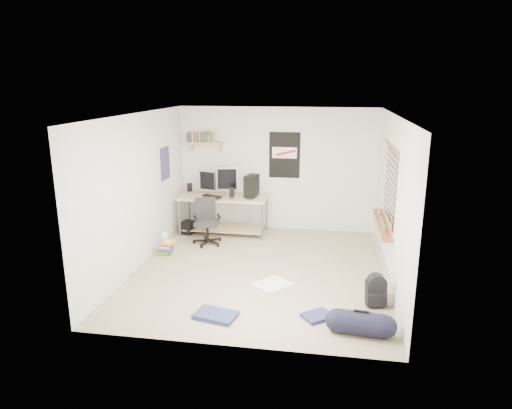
% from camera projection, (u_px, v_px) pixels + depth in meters
% --- Properties ---
extents(floor, '(4.00, 4.50, 0.01)m').
position_uv_depth(floor, '(260.00, 270.00, 7.45)').
color(floor, gray).
rests_on(floor, ground).
extents(ceiling, '(4.00, 4.50, 0.01)m').
position_uv_depth(ceiling, '(260.00, 114.00, 6.80)').
color(ceiling, white).
rests_on(ceiling, ground).
extents(back_wall, '(4.00, 0.01, 2.50)m').
position_uv_depth(back_wall, '(277.00, 169.00, 9.27)').
color(back_wall, silver).
rests_on(back_wall, ground).
extents(left_wall, '(0.01, 4.50, 2.50)m').
position_uv_depth(left_wall, '(139.00, 191.00, 7.44)').
color(left_wall, silver).
rests_on(left_wall, ground).
extents(right_wall, '(0.01, 4.50, 2.50)m').
position_uv_depth(right_wall, '(392.00, 201.00, 6.81)').
color(right_wall, silver).
rests_on(right_wall, ground).
extents(desk, '(1.92, 1.25, 0.81)m').
position_uv_depth(desk, '(224.00, 215.00, 9.20)').
color(desk, '#C6AF89').
rests_on(desk, floor).
extents(monitor_left, '(0.38, 0.18, 0.40)m').
position_uv_depth(monitor_left, '(207.00, 184.00, 9.02)').
color(monitor_left, '#96969A').
rests_on(monitor_left, desk).
extents(monitor_right, '(0.43, 0.17, 0.46)m').
position_uv_depth(monitor_right, '(228.00, 183.00, 9.03)').
color(monitor_right, '#B5B4BA').
rests_on(monitor_right, desk).
extents(pc_tower, '(0.26, 0.42, 0.41)m').
position_uv_depth(pc_tower, '(252.00, 186.00, 8.90)').
color(pc_tower, black).
rests_on(pc_tower, desk).
extents(keyboard, '(0.43, 0.28, 0.02)m').
position_uv_depth(keyboard, '(212.00, 196.00, 8.88)').
color(keyboard, black).
rests_on(keyboard, desk).
extents(speaker_left, '(0.09, 0.09, 0.17)m').
position_uv_depth(speaker_left, '(190.00, 187.00, 9.30)').
color(speaker_left, black).
rests_on(speaker_left, desk).
extents(speaker_right, '(0.10, 0.10, 0.18)m').
position_uv_depth(speaker_right, '(232.00, 192.00, 8.84)').
color(speaker_right, black).
rests_on(speaker_right, desk).
extents(office_chair, '(0.75, 0.75, 0.87)m').
position_uv_depth(office_chair, '(207.00, 219.00, 8.54)').
color(office_chair, '#232325').
rests_on(office_chair, floor).
extents(wall_shelf, '(0.80, 0.22, 0.24)m').
position_uv_depth(wall_shelf, '(206.00, 143.00, 9.25)').
color(wall_shelf, tan).
rests_on(wall_shelf, back_wall).
extents(poster_back_wall, '(0.62, 0.03, 0.92)m').
position_uv_depth(poster_back_wall, '(284.00, 155.00, 9.15)').
color(poster_back_wall, black).
rests_on(poster_back_wall, back_wall).
extents(poster_left_wall, '(0.02, 0.42, 0.60)m').
position_uv_depth(poster_left_wall, '(165.00, 163.00, 8.51)').
color(poster_left_wall, navy).
rests_on(poster_left_wall, left_wall).
extents(window, '(0.10, 1.50, 1.26)m').
position_uv_depth(window, '(387.00, 184.00, 7.05)').
color(window, brown).
rests_on(window, right_wall).
extents(baseboard_heater, '(0.08, 2.50, 0.18)m').
position_uv_depth(baseboard_heater, '(381.00, 265.00, 7.41)').
color(baseboard_heater, '#B7B2A8').
rests_on(baseboard_heater, floor).
extents(backpack, '(0.30, 0.26, 0.35)m').
position_uv_depth(backpack, '(376.00, 293.00, 6.20)').
color(backpack, black).
rests_on(backpack, floor).
extents(duffel_bag, '(0.32, 0.32, 0.58)m').
position_uv_depth(duffel_bag, '(361.00, 324.00, 5.52)').
color(duffel_bag, black).
rests_on(duffel_bag, floor).
extents(tshirt, '(0.65, 0.66, 0.04)m').
position_uv_depth(tshirt, '(273.00, 285.00, 6.86)').
color(tshirt, silver).
rests_on(tshirt, floor).
extents(jeans_a, '(0.60, 0.45, 0.06)m').
position_uv_depth(jeans_a, '(216.00, 315.00, 5.95)').
color(jeans_a, navy).
rests_on(jeans_a, floor).
extents(jeans_b, '(0.47, 0.45, 0.05)m').
position_uv_depth(jeans_b, '(318.00, 316.00, 5.93)').
color(jeans_b, navy).
rests_on(jeans_b, floor).
extents(book_stack, '(0.56, 0.51, 0.31)m').
position_uv_depth(book_stack, '(166.00, 246.00, 8.10)').
color(book_stack, brown).
rests_on(book_stack, floor).
extents(desk_lamp, '(0.14, 0.19, 0.18)m').
position_uv_depth(desk_lamp, '(166.00, 234.00, 8.02)').
color(desk_lamp, silver).
rests_on(desk_lamp, book_stack).
extents(subwoofer, '(0.28, 0.28, 0.25)m').
position_uv_depth(subwoofer, '(188.00, 227.00, 9.19)').
color(subwoofer, black).
rests_on(subwoofer, floor).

